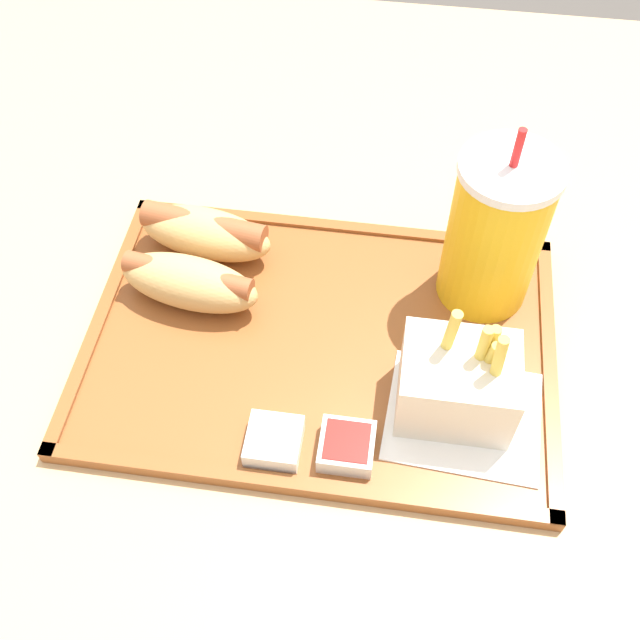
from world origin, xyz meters
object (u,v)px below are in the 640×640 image
(hot_dog_far, at_px, (205,232))
(sauce_cup_ketchup, at_px, (347,446))
(soda_cup, at_px, (495,232))
(hot_dog_near, at_px, (189,282))
(fries_carton, at_px, (458,383))
(sauce_cup_mayo, at_px, (274,441))

(hot_dog_far, distance_m, sauce_cup_ketchup, 0.26)
(soda_cup, relative_size, hot_dog_near, 1.36)
(sauce_cup_ketchup, bearing_deg, hot_dog_near, 139.80)
(soda_cup, xyz_separation_m, fries_carton, (-0.02, -0.13, -0.04))
(hot_dog_far, distance_m, hot_dog_near, 0.06)
(soda_cup, relative_size, sauce_cup_ketchup, 4.29)
(fries_carton, relative_size, sauce_cup_mayo, 2.52)
(hot_dog_near, relative_size, fries_carton, 1.25)
(hot_dog_far, height_order, sauce_cup_mayo, hot_dog_far)
(sauce_cup_mayo, relative_size, sauce_cup_ketchup, 1.00)
(fries_carton, bearing_deg, hot_dog_far, 149.69)
(hot_dog_far, relative_size, sauce_cup_mayo, 3.14)
(hot_dog_far, distance_m, sauce_cup_mayo, 0.23)
(soda_cup, height_order, sauce_cup_mayo, soda_cup)
(hot_dog_near, distance_m, fries_carton, 0.26)
(sauce_cup_mayo, bearing_deg, fries_carton, 22.65)
(hot_dog_far, xyz_separation_m, fries_carton, (0.24, -0.14, 0.01))
(soda_cup, xyz_separation_m, sauce_cup_mayo, (-0.16, -0.19, -0.07))
(sauce_cup_ketchup, bearing_deg, hot_dog_far, 129.11)
(hot_dog_far, xyz_separation_m, hot_dog_near, (0.00, -0.06, -0.00))
(soda_cup, bearing_deg, hot_dog_far, 177.58)
(fries_carton, xyz_separation_m, sauce_cup_ketchup, (-0.08, -0.06, -0.03))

